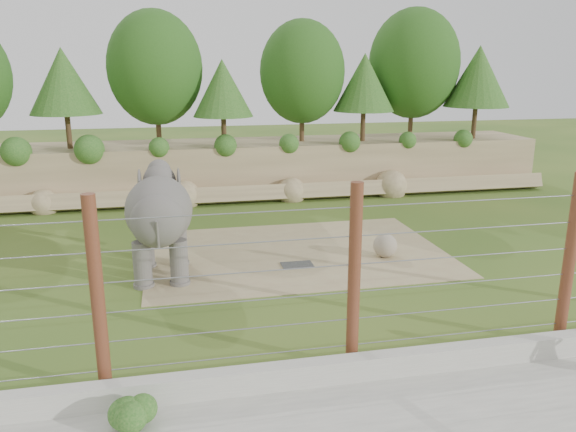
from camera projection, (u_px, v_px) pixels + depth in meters
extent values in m
plane|color=#365B1D|center=(302.00, 287.00, 16.19)|extent=(90.00, 90.00, 0.00)
cube|color=#887250|center=(243.00, 167.00, 28.15)|extent=(30.00, 4.00, 2.50)
cube|color=#887250|center=(249.00, 194.00, 26.21)|extent=(30.00, 1.37, 1.07)
cylinder|color=#3F2B19|center=(69.00, 131.00, 25.54)|extent=(0.24, 0.24, 1.58)
sphere|color=#244F17|center=(64.00, 83.00, 24.99)|extent=(3.60, 3.60, 3.60)
cylinder|color=#3F2B19|center=(158.00, 124.00, 26.77)|extent=(0.24, 0.24, 1.92)
sphere|color=#244F17|center=(155.00, 68.00, 26.09)|extent=(4.40, 4.40, 4.40)
cylinder|color=#3F2B19|center=(224.00, 131.00, 26.31)|extent=(0.24, 0.24, 1.40)
sphere|color=#244F17|center=(223.00, 90.00, 25.81)|extent=(3.20, 3.20, 3.20)
cylinder|color=#3F2B19|center=(302.00, 123.00, 28.00)|extent=(0.24, 0.24, 1.82)
sphere|color=#244F17|center=(302.00, 72.00, 27.36)|extent=(4.16, 4.16, 4.16)
cylinder|color=#3F2B19|center=(363.00, 126.00, 28.07)|extent=(0.24, 0.24, 1.50)
sphere|color=#244F17|center=(364.00, 84.00, 27.54)|extent=(3.44, 3.44, 3.44)
cylinder|color=#3F2B19|center=(411.00, 118.00, 29.55)|extent=(0.24, 0.24, 2.03)
sphere|color=#244F17|center=(414.00, 64.00, 28.83)|extent=(4.64, 4.64, 4.64)
cylinder|color=#3F2B19|center=(474.00, 122.00, 29.07)|extent=(0.24, 0.24, 1.64)
sphere|color=#244F17|center=(478.00, 78.00, 28.49)|extent=(3.76, 3.76, 3.76)
cube|color=tan|center=(296.00, 253.00, 19.13)|extent=(10.00, 7.00, 0.02)
cube|color=#262628|center=(297.00, 265.00, 17.91)|extent=(1.00, 0.60, 0.03)
sphere|color=gray|center=(385.00, 245.00, 18.59)|extent=(0.79, 0.79, 0.79)
cube|color=#ABAA9F|center=(359.00, 367.00, 11.41)|extent=(26.00, 0.35, 0.50)
cylinder|color=maroon|center=(98.00, 299.00, 10.42)|extent=(0.26, 0.26, 4.00)
cylinder|color=maroon|center=(354.00, 278.00, 11.42)|extent=(0.26, 0.26, 4.00)
cylinder|color=maroon|center=(569.00, 261.00, 12.43)|extent=(0.26, 0.26, 4.00)
cylinder|color=gray|center=(352.00, 345.00, 11.81)|extent=(20.00, 0.02, 0.02)
cylinder|color=gray|center=(353.00, 319.00, 11.66)|extent=(20.00, 0.02, 0.02)
cylinder|color=gray|center=(354.00, 292.00, 11.50)|extent=(20.00, 0.02, 0.02)
cylinder|color=gray|center=(355.00, 264.00, 11.35)|extent=(20.00, 0.02, 0.02)
cylinder|color=gray|center=(356.00, 236.00, 11.19)|extent=(20.00, 0.02, 0.02)
cylinder|color=gray|center=(356.00, 207.00, 11.03)|extent=(20.00, 0.02, 0.02)
sphere|color=#1A5116|center=(132.00, 415.00, 9.74)|extent=(0.63, 0.63, 0.63)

